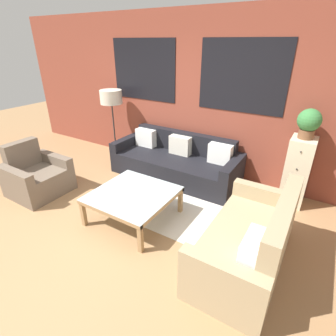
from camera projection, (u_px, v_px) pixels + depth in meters
ground_plane at (99, 233)px, 3.48m from camera, size 16.00×16.00×0.00m
wall_back_brick at (188, 96)px, 4.72m from camera, size 8.40×0.09×2.80m
rug at (159, 197)px, 4.27m from camera, size 2.06×1.49×0.00m
couch_dark at (176, 162)px, 4.83m from camera, size 2.34×0.88×0.78m
settee_vintage at (250, 243)px, 2.87m from camera, size 0.80×1.63×0.92m
armchair_corner at (37, 177)px, 4.32m from camera, size 0.80×0.84×0.84m
coffee_table at (133, 196)px, 3.62m from camera, size 1.04×1.04×0.42m
floor_lamp at (111, 99)px, 5.20m from camera, size 0.43×0.43×1.43m
drawer_cabinet at (297, 172)px, 3.93m from camera, size 0.34×0.43×1.06m
potted_plant at (309, 122)px, 3.60m from camera, size 0.31×0.31×0.42m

